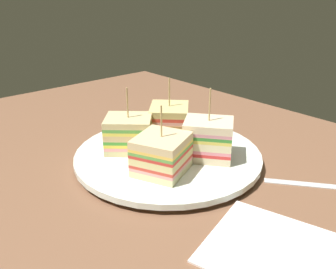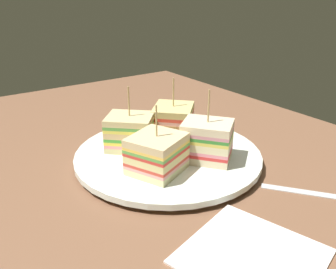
# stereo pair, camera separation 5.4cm
# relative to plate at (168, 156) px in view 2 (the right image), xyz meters

# --- Properties ---
(ground_plane) EXTENTS (1.06, 0.74, 0.02)m
(ground_plane) POSITION_rel_plate_xyz_m (0.00, 0.00, -0.02)
(ground_plane) COLOR brown
(plate) EXTENTS (0.29, 0.29, 0.02)m
(plate) POSITION_rel_plate_xyz_m (0.00, 0.00, 0.00)
(plate) COLOR white
(plate) RESTS_ON ground_plane
(sandwich_wedge_0) EXTENTS (0.09, 0.09, 0.11)m
(sandwich_wedge_0) POSITION_rel_plate_xyz_m (0.05, 0.03, 0.04)
(sandwich_wedge_0) COLOR beige
(sandwich_wedge_0) RESTS_ON plate
(sandwich_wedge_1) EXTENTS (0.10, 0.10, 0.10)m
(sandwich_wedge_1) POSITION_rel_plate_xyz_m (-0.05, 0.04, 0.03)
(sandwich_wedge_1) COLOR #D6BF8B
(sandwich_wedge_1) RESTS_ON plate
(sandwich_wedge_2) EXTENTS (0.09, 0.09, 0.10)m
(sandwich_wedge_2) POSITION_rel_plate_xyz_m (-0.05, -0.04, 0.03)
(sandwich_wedge_2) COLOR beige
(sandwich_wedge_2) RESTS_ON plate
(sandwich_wedge_3) EXTENTS (0.09, 0.09, 0.10)m
(sandwich_wedge_3) POSITION_rel_plate_xyz_m (0.04, -0.05, 0.03)
(sandwich_wedge_3) COLOR beige
(sandwich_wedge_3) RESTS_ON plate
(chip_pile) EXTENTS (0.07, 0.07, 0.03)m
(chip_pile) POSITION_rel_plate_xyz_m (-0.02, -0.01, 0.02)
(chip_pile) COLOR #DFB364
(chip_pile) RESTS_ON plate
(salad_garnish) EXTENTS (0.07, 0.07, 0.02)m
(salad_garnish) POSITION_rel_plate_xyz_m (-0.03, 0.11, 0.01)
(salad_garnish) COLOR #479842
(salad_garnish) RESTS_ON plate
(napkin) EXTENTS (0.16, 0.16, 0.01)m
(napkin) POSITION_rel_plate_xyz_m (0.23, -0.05, -0.01)
(napkin) COLOR white
(napkin) RESTS_ON ground_plane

